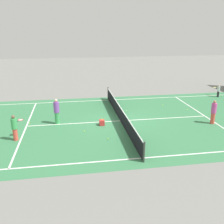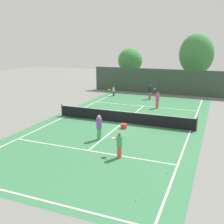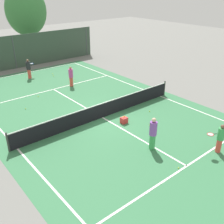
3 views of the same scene
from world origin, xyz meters
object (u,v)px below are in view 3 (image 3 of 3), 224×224
object	(u,v)px
tennis_ball_12	(150,111)
tennis_ball_10	(53,74)
tennis_ball_9	(74,81)
tennis_ball_0	(65,122)
player_0	(71,76)
tennis_ball_8	(150,125)
tennis_ball_7	(26,109)
player_3	(29,69)
player_2	(220,138)
tennis_ball_1	(178,168)
tennis_ball_6	(53,76)
player_4	(153,133)
tennis_ball_5	(38,96)
tennis_ball_4	(126,106)
ball_crate	(124,120)

from	to	relation	value
tennis_ball_12	tennis_ball_10	bearing A→B (deg)	95.36
tennis_ball_9	tennis_ball_0	bearing A→B (deg)	-126.50
player_0	tennis_ball_8	distance (m)	8.78
tennis_ball_0	tennis_ball_7	bearing A→B (deg)	107.50
player_0	player_3	world-z (taller)	player_3
player_2	tennis_ball_10	world-z (taller)	player_2
tennis_ball_1	tennis_ball_6	xyz separation A→B (m)	(2.06, 15.71, 0.00)
tennis_ball_6	player_4	bearing A→B (deg)	-97.41
tennis_ball_5	tennis_ball_4	bearing A→B (deg)	-54.80
player_2	tennis_ball_10	size ratio (longest dim) A/B	23.36
tennis_ball_5	tennis_ball_9	world-z (taller)	same
tennis_ball_4	tennis_ball_9	size ratio (longest dim) A/B	1.00
tennis_ball_6	tennis_ball_9	xyz separation A→B (m)	(0.70, -2.46, 0.00)
player_4	tennis_ball_9	bearing A→B (deg)	77.58
tennis_ball_8	tennis_ball_9	distance (m)	9.64
player_0	tennis_ball_9	size ratio (longest dim) A/B	24.99
tennis_ball_7	tennis_ball_1	bearing A→B (deg)	-75.11
tennis_ball_1	tennis_ball_10	distance (m)	16.42
tennis_ball_1	player_0	bearing A→B (deg)	81.04
player_0	player_3	xyz separation A→B (m)	(-1.80, 4.10, 0.04)
player_0	ball_crate	world-z (taller)	player_0
player_3	tennis_ball_5	xyz separation A→B (m)	(-1.33, -4.45, -0.85)
player_2	tennis_ball_1	world-z (taller)	player_2
tennis_ball_7	tennis_ball_5	bearing A→B (deg)	42.54
tennis_ball_1	tennis_ball_10	bearing A→B (deg)	82.01
player_3	tennis_ball_12	bearing A→B (deg)	-74.53
ball_crate	tennis_ball_9	xyz separation A→B (m)	(1.75, 8.38, -0.15)
tennis_ball_1	tennis_ball_9	world-z (taller)	same
tennis_ball_8	tennis_ball_12	bearing A→B (deg)	43.38
tennis_ball_9	tennis_ball_10	bearing A→B (deg)	99.02
player_2	player_4	distance (m)	3.27
tennis_ball_8	tennis_ball_10	xyz separation A→B (m)	(0.31, 12.63, 0.00)
tennis_ball_12	player_3	bearing A→B (deg)	105.47
tennis_ball_8	tennis_ball_9	world-z (taller)	same
tennis_ball_7	tennis_ball_9	bearing A→B (deg)	25.94
tennis_ball_1	tennis_ball_4	world-z (taller)	same
player_2	player_4	xyz separation A→B (m)	(-2.33, 2.29, 0.10)
tennis_ball_4	tennis_ball_6	xyz separation A→B (m)	(-0.62, 9.16, 0.00)
tennis_ball_1	tennis_ball_0	bearing A→B (deg)	103.63
ball_crate	player_2	bearing A→B (deg)	-73.33
tennis_ball_8	ball_crate	bearing A→B (deg)	127.84
player_3	tennis_ball_7	xyz separation A→B (m)	(-2.95, -5.94, -0.85)
tennis_ball_4	tennis_ball_12	distance (m)	1.74
tennis_ball_1	tennis_ball_12	xyz separation A→B (m)	(3.35, 4.94, 0.00)
tennis_ball_0	tennis_ball_7	distance (m)	3.54
ball_crate	tennis_ball_1	size ratio (longest dim) A/B	6.45
player_3	tennis_ball_8	size ratio (longest dim) A/B	25.98
tennis_ball_5	tennis_ball_7	size ratio (longest dim) A/B	1.00
player_3	tennis_ball_8	world-z (taller)	player_3
player_0	ball_crate	distance (m)	7.60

